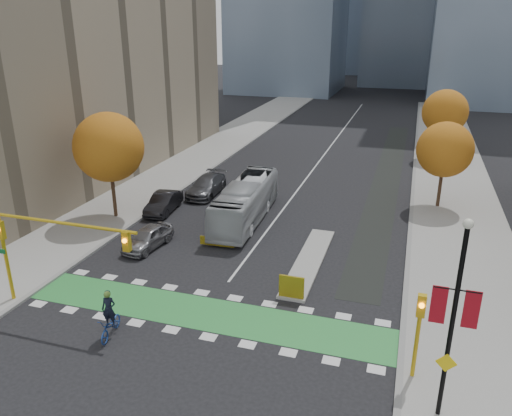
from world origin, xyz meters
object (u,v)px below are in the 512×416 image
Objects in this scene: hazard_board at (291,287)px; banner_lamppost at (454,314)px; tree_east_far at (445,112)px; parked_car_b at (163,203)px; cyclist at (110,321)px; tree_east_near at (445,150)px; traffic_signal_west at (42,239)px; parked_car_a at (148,237)px; parked_car_c at (206,186)px; traffic_signal_east at (419,324)px; bus at (246,202)px; tree_west at (109,147)px.

hazard_board is 10.76m from banner_lamppost.
tree_east_far is 32.35m from parked_car_b.
tree_east_far reaches higher than cyclist.
hazard_board is 0.20× the size of tree_east_near.
traffic_signal_west is at bearing -117.95° from tree_east_far.
parked_car_c reaches higher than parked_car_a.
bus is at bearing 130.07° from traffic_signal_east.
tree_east_near reaches higher than traffic_signal_west.
banner_lamppost is 29.06m from parked_car_c.
hazard_board is 12.03m from bus.
traffic_signal_east is 1.67× the size of cyclist.
parked_car_b is (-19.50, 14.75, -1.96)m from traffic_signal_east.
parked_car_a is 11.39m from parked_car_c.
tree_west is 26.01m from tree_east_near.
banner_lamppost is at bearing -50.29° from parked_car_c.
banner_lamppost is at bearing -31.68° from tree_west.
tree_west is 0.99× the size of banner_lamppost.
traffic_signal_east is at bearing 0.01° from traffic_signal_west.
tree_east_far is 43.61m from traffic_signal_west.
hazard_board is 0.17× the size of banner_lamppost.
banner_lamppost reaches higher than hazard_board.
parked_car_c is at bearing 66.77° from parked_car_b.
tree_east_far is at bearing 46.70° from tree_west.
parked_car_b is at bearing 140.76° from banner_lamppost.
banner_lamppost is (19.43, -1.99, 0.58)m from traffic_signal_west.
bus is at bearing 14.34° from tree_west.
hazard_board is at bearing 138.21° from banner_lamppost.
traffic_signal_east is at bearing -35.92° from hazard_board.
cyclist is (-15.05, 0.79, -3.79)m from banner_lamppost.
cyclist is (-16.05, -39.71, -4.42)m from tree_east_far.
tree_east_far is 27.71m from parked_car_c.
tree_east_far is 1.62× the size of parked_car_b.
tree_east_near reaches higher than parked_car_a.
traffic_signal_west is 2.08× the size of traffic_signal_east.
hazard_board is 35.13m from tree_east_far.
tree_west is 1.74× the size of parked_car_b.
cyclist is at bearing -76.64° from parked_car_b.
traffic_signal_west reaches higher than hazard_board.
tree_east_near is 16.01m from tree_east_far.
cyclist is (-14.05, -1.20, -1.92)m from traffic_signal_east.
traffic_signal_east is at bearing -42.60° from parked_car_b.
tree_west is at bearing 150.93° from traffic_signal_east.
cyclist is at bearing -175.11° from traffic_signal_east.
parked_car_a is at bearing 150.54° from banner_lamppost.
hazard_board is at bearing -25.99° from tree_west.
banner_lamppost is 22.03m from bus.
parked_car_c is (-0.54, 11.37, 0.07)m from parked_car_a.
traffic_signal_west is 0.77× the size of bus.
traffic_signal_west is at bearing -113.84° from bus.
hazard_board is at bearing 21.55° from traffic_signal_west.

